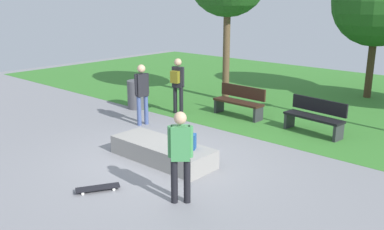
{
  "coord_description": "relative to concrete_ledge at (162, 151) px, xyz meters",
  "views": [
    {
      "loc": [
        6.18,
        -6.12,
        3.45
      ],
      "look_at": [
        -0.02,
        0.85,
        0.83
      ],
      "focal_mm": 39.16,
      "sensor_mm": 36.0,
      "label": 1
    }
  ],
  "objects": [
    {
      "name": "ground_plane",
      "position": [
        0.02,
        0.13,
        -0.2
      ],
      "size": [
        28.0,
        28.0,
        0.0
      ],
      "primitive_type": "plane",
      "color": "gray"
    },
    {
      "name": "park_bench_near_path",
      "position": [
        -0.82,
        4.04,
        0.28
      ],
      "size": [
        1.62,
        0.53,
        0.91
      ],
      "color": "#331E14",
      "rests_on": "ground_plane"
    },
    {
      "name": "pedestrian_with_backpack",
      "position": [
        -2.39,
        3.0,
        0.82
      ],
      "size": [
        0.42,
        0.39,
        1.71
      ],
      "color": "black",
      "rests_on": "ground_plane"
    },
    {
      "name": "park_bench_far_left",
      "position": [
        1.62,
        3.99,
        0.28
      ],
      "size": [
        1.65,
        0.66,
        0.91
      ],
      "color": "black",
      "rests_on": "ground_plane"
    },
    {
      "name": "skater_watching",
      "position": [
        -2.33,
        1.52,
        0.79
      ],
      "size": [
        0.28,
        0.42,
        1.7
      ],
      "color": "#3F5184",
      "rests_on": "ground_plane"
    },
    {
      "name": "skater_performing_trick",
      "position": [
        1.65,
        -1.16,
        0.75
      ],
      "size": [
        0.37,
        0.36,
        1.64
      ],
      "color": "black",
      "rests_on": "ground_plane"
    },
    {
      "name": "trash_bin",
      "position": [
        -3.85,
        2.61,
        0.25
      ],
      "size": [
        0.59,
        0.59,
        0.91
      ],
      "primitive_type": "cylinder",
      "color": "#4C4C51",
      "rests_on": "ground_plane"
    },
    {
      "name": "skateboard_by_ledge",
      "position": [
        0.2,
        -1.87,
        -0.14
      ],
      "size": [
        0.57,
        0.79,
        0.08
      ],
      "color": "black",
      "rests_on": "ground_plane"
    },
    {
      "name": "grass_lawn",
      "position": [
        0.02,
        8.36,
        -0.2
      ],
      "size": [
        26.6,
        11.54,
        0.01
      ],
      "primitive_type": "cube",
      "color": "#387A2D",
      "rests_on": "ground_plane"
    },
    {
      "name": "concrete_ledge",
      "position": [
        0.0,
        0.0,
        0.0
      ],
      "size": [
        2.46,
        0.91,
        0.41
      ],
      "primitive_type": "cube",
      "color": "gray",
      "rests_on": "ground_plane"
    },
    {
      "name": "tree_broad_elm",
      "position": [
        1.15,
        9.14,
        3.12
      ],
      "size": [
        3.05,
        3.05,
        4.86
      ],
      "color": "#42301E",
      "rests_on": "grass_lawn"
    },
    {
      "name": "backpack_on_ledge",
      "position": [
        0.69,
        0.11,
        0.36
      ],
      "size": [
        0.34,
        0.31,
        0.32
      ],
      "primitive_type": "cube",
      "rotation": [
        0.0,
        0.0,
        3.66
      ],
      "color": "#1E4C8C",
      "rests_on": "concrete_ledge"
    }
  ]
}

